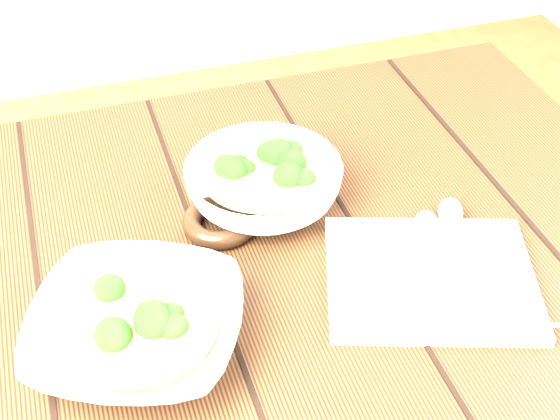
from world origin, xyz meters
The scene contains 7 objects.
table centered at (0.00, 0.00, 0.63)m, with size 1.20×0.80×0.75m.
soup_bowl_front centered at (-0.12, -0.10, 0.78)m, with size 0.30×0.30×0.07m.
soup_bowl_back centered at (0.08, 0.09, 0.79)m, with size 0.22×0.22×0.08m.
trivet centered at (0.01, 0.06, 0.76)m, with size 0.10×0.10×0.02m, color black.
napkin centered at (0.23, -0.11, 0.76)m, with size 0.25×0.20×0.01m, color #BCAF9C.
spoon_left centered at (0.24, -0.06, 0.77)m, with size 0.12×0.19×0.01m.
spoon_right centered at (0.28, -0.05, 0.77)m, with size 0.12×0.18×0.01m.
Camera 1 is at (-0.15, -0.68, 1.42)m, focal length 50.00 mm.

